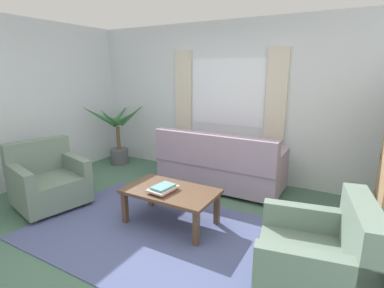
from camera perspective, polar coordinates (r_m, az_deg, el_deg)
The scene contains 11 objects.
ground_plane at distance 3.55m, azimuth -8.24°, elevation -16.55°, with size 6.24×6.24×0.00m, color #476B56.
wall_back at distance 5.05m, azimuth 7.09°, elevation 8.35°, with size 5.32×0.12×2.60m, color silver.
wall_left at distance 5.18m, azimuth -33.08°, elevation 6.30°, with size 0.12×4.40×2.60m, color silver.
window_with_curtains at distance 4.96m, azimuth 6.77°, elevation 9.99°, with size 1.98×0.07×1.40m.
area_rug at distance 3.55m, azimuth -8.25°, elevation -16.47°, with size 2.69×1.90×0.01m, color #4C5684.
couch at distance 4.55m, azimuth 5.35°, elevation -4.30°, with size 1.90×0.82×0.92m.
armchair_left at distance 4.45m, azimuth -26.43°, elevation -6.42°, with size 0.99×1.01×0.88m.
armchair_right at distance 2.66m, azimuth 23.50°, elevation -20.25°, with size 0.96×0.97×0.88m.
coffee_table at distance 3.51m, azimuth -4.25°, elevation -9.80°, with size 1.10×0.64×0.44m.
book_stack_on_table at distance 3.43m, azimuth -5.71°, elevation -8.71°, with size 0.27×0.35×0.07m.
potted_plant at distance 5.86m, azimuth -14.28°, elevation 1.51°, with size 1.10×1.20×1.24m.
Camera 1 is at (1.90, -2.39, 1.81)m, focal length 27.18 mm.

